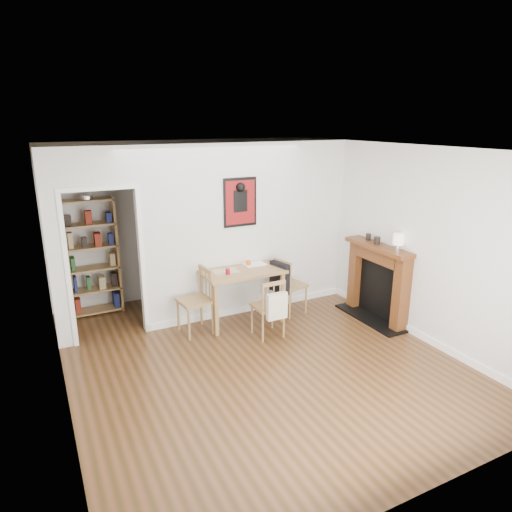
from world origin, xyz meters
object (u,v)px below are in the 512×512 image
chair_left (195,301)px  ceramic_jar_a (377,240)px  dining_table (241,275)px  red_glass (228,271)px  orange_fruit (248,263)px  mantel_lamp (398,240)px  chair_right (289,285)px  chair_front (268,307)px  fireplace (378,280)px  notebook (254,264)px  ceramic_jar_b (368,237)px  bookshelf (93,258)px

chair_left → ceramic_jar_a: (2.58, -0.71, 0.74)m
dining_table → red_glass: size_ratio=14.42×
orange_fruit → ceramic_jar_a: ceramic_jar_a is taller
chair_left → mantel_lamp: size_ratio=3.94×
chair_right → red_glass: bearing=-178.8°
chair_left → chair_front: (0.87, -0.55, -0.04)m
orange_fruit → mantel_lamp: size_ratio=0.36×
chair_right → red_glass: 1.11m
chair_right → orange_fruit: size_ratio=10.34×
chair_right → fireplace: size_ratio=0.72×
red_glass → mantel_lamp: size_ratio=0.34×
dining_table → chair_left: 0.80m
ceramic_jar_a → chair_front: bearing=174.6°
dining_table → fireplace: fireplace is taller
fireplace → notebook: bearing=148.7°
chair_front → red_glass: (-0.38, 0.52, 0.42)m
dining_table → orange_fruit: (0.17, 0.11, 0.14)m
red_glass → orange_fruit: 0.49m
red_glass → chair_left: bearing=176.5°
fireplace → chair_front: bearing=173.1°
chair_front → mantel_lamp: bearing=-17.8°
dining_table → ceramic_jar_a: 2.06m
chair_front → notebook: size_ratio=2.67×
chair_right → ceramic_jar_b: size_ratio=9.29×
chair_left → notebook: 1.11m
chair_front → bookshelf: (-2.01, 1.92, 0.46)m
notebook → ceramic_jar_b: 1.77m
mantel_lamp → chair_front: bearing=162.2°
bookshelf → orange_fruit: 2.38m
fireplace → dining_table: bearing=155.5°
orange_fruit → ceramic_jar_b: ceramic_jar_b is taller
chair_front → orange_fruit: orange_fruit is taller
dining_table → ceramic_jar_b: size_ratio=12.25×
orange_fruit → ceramic_jar_a: size_ratio=0.78×
red_glass → chair_front: bearing=-53.7°
chair_right → orange_fruit: chair_right is taller
mantel_lamp → ceramic_jar_b: 0.65m
chair_left → orange_fruit: chair_left is taller
dining_table → bookshelf: size_ratio=0.65×
bookshelf → ceramic_jar_a: bookshelf is taller
orange_fruit → chair_right: bearing=-19.0°
chair_right → mantel_lamp: size_ratio=3.75×
bookshelf → notebook: (2.17, -1.17, -0.08)m
notebook → red_glass: bearing=-156.6°
chair_right → notebook: size_ratio=2.82×
bookshelf → red_glass: 2.15m
ceramic_jar_a → mantel_lamp: bearing=-86.3°
chair_left → notebook: (1.03, 0.20, 0.34)m
dining_table → ceramic_jar_b: bearing=-16.4°
orange_fruit → notebook: (0.10, 0.01, -0.04)m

